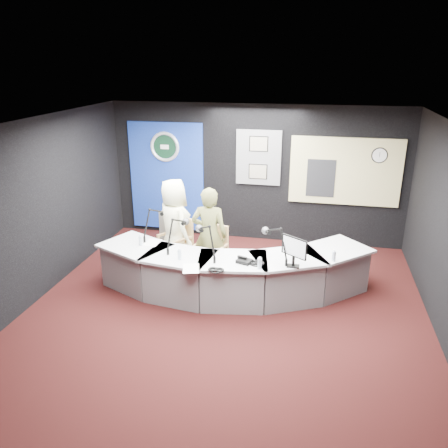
% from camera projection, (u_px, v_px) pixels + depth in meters
% --- Properties ---
extents(ground, '(6.00, 6.00, 0.00)m').
position_uv_depth(ground, '(226.00, 310.00, 6.87)').
color(ground, black).
rests_on(ground, ground).
extents(ceiling, '(6.00, 6.00, 0.02)m').
position_uv_depth(ceiling, '(226.00, 125.00, 5.90)').
color(ceiling, silver).
rests_on(ceiling, ground).
extents(wall_back, '(6.00, 0.02, 2.80)m').
position_uv_depth(wall_back, '(256.00, 174.00, 9.14)').
color(wall_back, black).
rests_on(wall_back, ground).
extents(wall_front, '(6.00, 0.02, 2.80)m').
position_uv_depth(wall_front, '(152.00, 350.00, 3.63)').
color(wall_front, black).
rests_on(wall_front, ground).
extents(wall_left, '(0.02, 6.00, 2.80)m').
position_uv_depth(wall_left, '(37.00, 211.00, 6.96)').
color(wall_left, black).
rests_on(wall_left, ground).
extents(broadcast_desk, '(4.50, 1.90, 0.75)m').
position_uv_depth(broadcast_desk, '(230.00, 272.00, 7.25)').
color(broadcast_desk, '#BABCBE').
rests_on(broadcast_desk, ground).
extents(backdrop_panel, '(1.60, 0.05, 2.30)m').
position_uv_depth(backdrop_panel, '(167.00, 177.00, 9.53)').
color(backdrop_panel, navy).
rests_on(backdrop_panel, wall_back).
extents(agency_seal, '(0.63, 0.07, 0.63)m').
position_uv_depth(agency_seal, '(165.00, 147.00, 9.26)').
color(agency_seal, silver).
rests_on(agency_seal, backdrop_panel).
extents(seal_center, '(0.48, 0.01, 0.48)m').
position_uv_depth(seal_center, '(165.00, 147.00, 9.27)').
color(seal_center, black).
rests_on(seal_center, backdrop_panel).
extents(pinboard, '(0.90, 0.04, 1.10)m').
position_uv_depth(pinboard, '(258.00, 158.00, 8.98)').
color(pinboard, slate).
rests_on(pinboard, wall_back).
extents(framed_photo_upper, '(0.34, 0.02, 0.27)m').
position_uv_depth(framed_photo_upper, '(259.00, 144.00, 8.85)').
color(framed_photo_upper, gray).
rests_on(framed_photo_upper, pinboard).
extents(framed_photo_lower, '(0.34, 0.02, 0.27)m').
position_uv_depth(framed_photo_lower, '(258.00, 172.00, 9.05)').
color(framed_photo_lower, gray).
rests_on(framed_photo_lower, pinboard).
extents(booth_window_frame, '(2.12, 0.06, 1.32)m').
position_uv_depth(booth_window_frame, '(345.00, 172.00, 8.72)').
color(booth_window_frame, '#D0C682').
rests_on(booth_window_frame, wall_back).
extents(booth_glow, '(2.00, 0.02, 1.20)m').
position_uv_depth(booth_glow, '(345.00, 172.00, 8.71)').
color(booth_glow, '#FFC9A1').
rests_on(booth_glow, booth_window_frame).
extents(equipment_rack, '(0.55, 0.02, 0.75)m').
position_uv_depth(equipment_rack, '(321.00, 178.00, 8.83)').
color(equipment_rack, black).
rests_on(equipment_rack, booth_window_frame).
extents(wall_clock, '(0.28, 0.01, 0.28)m').
position_uv_depth(wall_clock, '(380.00, 155.00, 8.45)').
color(wall_clock, white).
rests_on(wall_clock, booth_window_frame).
extents(armchair_left, '(0.84, 0.84, 1.07)m').
position_uv_depth(armchair_left, '(175.00, 241.00, 8.05)').
color(armchair_left, tan).
rests_on(armchair_left, ground).
extents(armchair_right, '(0.74, 0.74, 1.06)m').
position_uv_depth(armchair_right, '(210.00, 252.00, 7.63)').
color(armchair_right, tan).
rests_on(armchair_right, ground).
extents(draped_jacket, '(0.46, 0.37, 0.70)m').
position_uv_depth(draped_jacket, '(170.00, 232.00, 8.24)').
color(draped_jacket, slate).
rests_on(draped_jacket, armchair_left).
extents(person_man, '(0.96, 0.96, 1.68)m').
position_uv_depth(person_man, '(174.00, 225.00, 7.94)').
color(person_man, '#FDFDCA').
rests_on(person_man, ground).
extents(person_woman, '(0.61, 0.41, 1.66)m').
position_uv_depth(person_woman, '(209.00, 235.00, 7.52)').
color(person_woman, brown).
rests_on(person_woman, ground).
extents(computer_monitor, '(0.42, 0.30, 0.33)m').
position_uv_depth(computer_monitor, '(294.00, 247.00, 6.47)').
color(computer_monitor, black).
rests_on(computer_monitor, broadcast_desk).
extents(desk_phone, '(0.26, 0.23, 0.05)m').
position_uv_depth(desk_phone, '(244.00, 261.00, 6.70)').
color(desk_phone, black).
rests_on(desk_phone, broadcast_desk).
extents(headphones_near, '(0.24, 0.24, 0.04)m').
position_uv_depth(headphones_near, '(256.00, 263.00, 6.66)').
color(headphones_near, black).
rests_on(headphones_near, broadcast_desk).
extents(headphones_far, '(0.21, 0.21, 0.03)m').
position_uv_depth(headphones_far, '(216.00, 270.00, 6.44)').
color(headphones_far, black).
rests_on(headphones_far, broadcast_desk).
extents(paper_stack, '(0.24, 0.34, 0.00)m').
position_uv_depth(paper_stack, '(152.00, 242.00, 7.43)').
color(paper_stack, white).
rests_on(paper_stack, broadcast_desk).
extents(notepad, '(0.31, 0.38, 0.00)m').
position_uv_depth(notepad, '(191.00, 268.00, 6.52)').
color(notepad, white).
rests_on(notepad, broadcast_desk).
extents(boom_mic_a, '(0.30, 0.71, 0.60)m').
position_uv_depth(boom_mic_a, '(155.00, 220.00, 7.60)').
color(boom_mic_a, black).
rests_on(boom_mic_a, broadcast_desk).
extents(boom_mic_b, '(0.24, 0.73, 0.60)m').
position_uv_depth(boom_mic_b, '(177.00, 230.00, 7.14)').
color(boom_mic_b, black).
rests_on(boom_mic_b, broadcast_desk).
extents(boom_mic_c, '(0.48, 0.62, 0.60)m').
position_uv_depth(boom_mic_c, '(206.00, 237.00, 6.85)').
color(boom_mic_c, black).
rests_on(boom_mic_c, broadcast_desk).
extents(boom_mic_d, '(0.50, 0.61, 0.60)m').
position_uv_depth(boom_mic_d, '(276.00, 240.00, 6.76)').
color(boom_mic_d, black).
rests_on(boom_mic_d, broadcast_desk).
extents(water_bottles, '(3.13, 0.55, 0.18)m').
position_uv_depth(water_bottles, '(230.00, 253.00, 6.80)').
color(water_bottles, silver).
rests_on(water_bottles, broadcast_desk).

